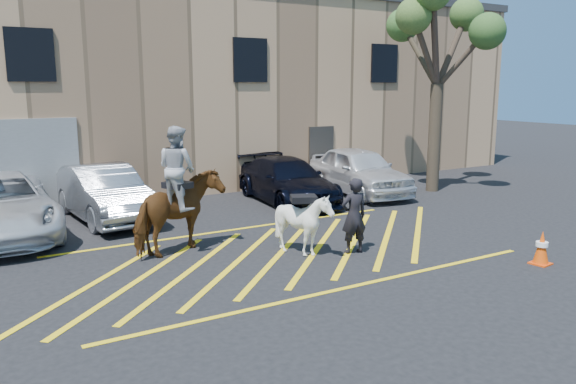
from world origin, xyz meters
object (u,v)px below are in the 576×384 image
car_silver_sedan (104,193)px  tree (440,27)px  handler (354,216)px  mounted_bay (178,203)px  car_white_suv (359,171)px  car_blue_suv (287,180)px  traffic_cone (542,248)px  saddled_white (304,223)px

car_silver_sedan → tree: size_ratio=0.64×
handler → mounted_bay: (-3.38, 2.04, 0.30)m
car_white_suv → handler: size_ratio=2.78×
car_silver_sedan → handler: size_ratio=2.70×
car_blue_suv → mounted_bay: mounted_bay is taller
car_blue_suv → handler: 5.88m
car_white_suv → tree: tree is taller
car_silver_sedan → car_white_suv: bearing=-9.2°
car_white_suv → traffic_cone: bearing=-93.5°
car_blue_suv → traffic_cone: size_ratio=6.68×
mounted_bay → saddled_white: 2.85m
car_blue_suv → handler: (-1.59, -5.66, 0.16)m
saddled_white → tree: tree is taller
mounted_bay → tree: bearing=14.1°
car_silver_sedan → mounted_bay: size_ratio=1.61×
car_white_suv → mounted_bay: 8.61m
car_silver_sedan → car_white_suv: 8.58m
car_silver_sedan → traffic_cone: (7.05, -8.84, -0.40)m
car_blue_suv → handler: bearing=-100.7°
handler → saddled_white: (-1.05, 0.45, -0.13)m
traffic_cone → saddled_white: bearing=141.8°
traffic_cone → tree: size_ratio=0.10×
handler → traffic_cone: handler is taller
mounted_bay → tree: size_ratio=0.39×
car_silver_sedan → tree: 12.31m
traffic_cone → handler: bearing=137.5°
car_blue_suv → mounted_bay: (-4.97, -3.62, 0.46)m
car_white_suv → mounted_bay: bearing=-148.8°
car_silver_sedan → tree: bearing=-12.9°
handler → saddled_white: size_ratio=1.03×
handler → tree: (7.08, 4.67, 4.83)m
handler → tree: bearing=-140.0°
mounted_bay → saddled_white: mounted_bay is taller
handler → saddled_white: bearing=-16.7°
traffic_cone → car_blue_suv: bearing=99.2°
traffic_cone → tree: (4.14, 7.37, 5.33)m
car_blue_suv → tree: tree is taller
car_silver_sedan → car_blue_suv: bearing=-10.3°
car_silver_sedan → car_blue_suv: 5.71m
handler → tree: tree is taller
saddled_white → traffic_cone: size_ratio=2.29×
traffic_cone → car_silver_sedan: bearing=128.6°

